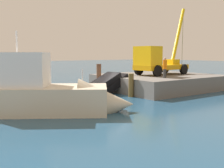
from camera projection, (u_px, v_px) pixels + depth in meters
ground at (108, 94)px, 22.40m from camera, size 200.00×200.00×0.00m
dock at (159, 82)px, 25.77m from camera, size 10.18×9.16×1.35m
crane_truck at (158, 60)px, 25.42m from camera, size 9.05×4.23×7.14m
dock_worker at (165, 68)px, 22.22m from camera, size 0.34×0.34×1.70m
salvaged_car at (106, 86)px, 22.28m from camera, size 4.41×2.59×2.47m
moored_yacht at (48, 100)px, 15.29m from camera, size 10.58×8.35×5.70m
piling_near at (99, 77)px, 24.37m from camera, size 0.43×0.43×2.44m
piling_mid at (131, 85)px, 20.89m from camera, size 0.41×0.41×1.83m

